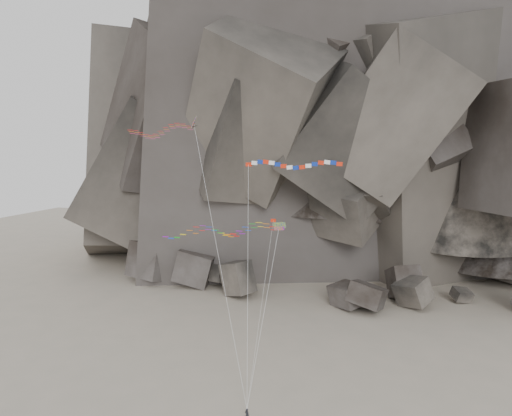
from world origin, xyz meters
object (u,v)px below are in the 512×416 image
(kite_flyer, at_px, (247,414))
(delta_kite, at_px, (157,131))
(parafoil_kite, at_px, (216,230))
(banner_kite, at_px, (293,165))
(pennant_kite, at_px, (269,250))

(kite_flyer, xyz_separation_m, delta_kite, (-16.03, 12.71, 28.83))
(delta_kite, bearing_deg, parafoil_kite, -32.26)
(kite_flyer, bearing_deg, banner_kite, -80.21)
(banner_kite, distance_m, pennant_kite, 10.36)
(kite_flyer, bearing_deg, delta_kite, -21.46)
(delta_kite, distance_m, pennant_kite, 21.09)
(banner_kite, bearing_deg, kite_flyer, -103.53)
(kite_flyer, relative_size, parafoil_kite, 0.09)
(parafoil_kite, bearing_deg, banner_kite, 33.83)
(kite_flyer, height_order, pennant_kite, pennant_kite)
(delta_kite, height_order, parafoil_kite, delta_kite)
(banner_kite, distance_m, parafoil_kite, 11.99)
(kite_flyer, distance_m, delta_kite, 35.35)
(delta_kite, relative_size, parafoil_kite, 1.70)
(parafoil_kite, distance_m, pennant_kite, 6.92)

